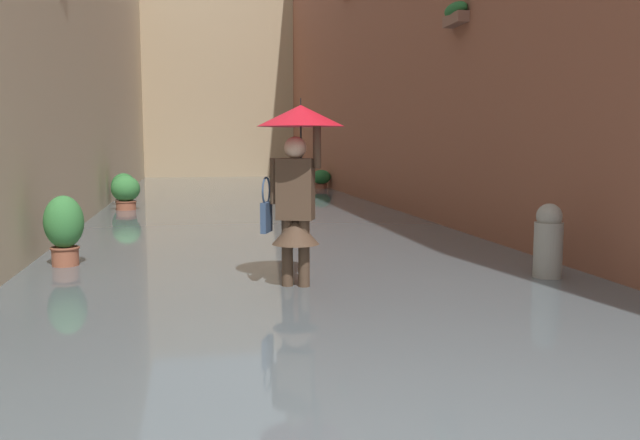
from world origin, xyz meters
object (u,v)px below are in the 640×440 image
Objects in this scene: potted_plant_mid_right at (124,189)px; potted_plant_near_left at (321,179)px; mooring_bollard at (548,247)px; potted_plant_far_right at (126,193)px; person_wading at (298,165)px; potted_plant_near_right at (64,230)px.

potted_plant_near_left is at bearing -141.11° from potted_plant_mid_right.
mooring_bollard is (-5.58, 10.10, -0.03)m from potted_plant_mid_right.
mooring_bollard reaches higher than potted_plant_far_right.
person_wading reaches higher than potted_plant_far_right.
potted_plant_near_right is 5.78m from mooring_bollard.
potted_plant_near_left is (-5.86, -4.72, -0.07)m from potted_plant_mid_right.
mooring_bollard is (-5.42, 8.78, -0.03)m from potted_plant_far_right.
potted_plant_near_right is at bearing -18.00° from mooring_bollard.
potted_plant_far_right is 1.33m from potted_plant_mid_right.
person_wading is 2.31× the size of potted_plant_far_right.
potted_plant_far_right is at bearing -90.66° from potted_plant_near_right.
person_wading is 2.31× the size of potted_plant_mid_right.
potted_plant_far_right reaches higher than potted_plant_near_left.
potted_plant_far_right is (2.56, -8.72, -0.91)m from person_wading.
person_wading is 2.09× the size of potted_plant_near_right.
potted_plant_far_right is at bearing -58.33° from mooring_bollard.
person_wading is at bearing 78.06° from potted_plant_near_left.
person_wading is 15.13m from potted_plant_near_left.
potted_plant_mid_right is at bearing -89.40° from potted_plant_near_right.
potted_plant_far_right and potted_plant_mid_right have the same top height.
mooring_bollard is (-2.85, 0.05, -0.94)m from person_wading.
person_wading is 2.15× the size of mooring_bollard.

